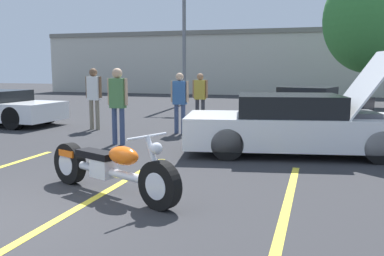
# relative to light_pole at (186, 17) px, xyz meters

# --- Properties ---
(parking_stripe_middle) EXTENTS (0.12, 5.86, 0.01)m
(parking_stripe_middle) POSITION_rel_light_pole_xyz_m (3.48, -15.63, -4.33)
(parking_stripe_middle) COLOR yellow
(parking_stripe_middle) RESTS_ON ground
(parking_stripe_back) EXTENTS (0.12, 5.86, 0.01)m
(parking_stripe_back) POSITION_rel_light_pole_xyz_m (6.12, -15.63, -4.33)
(parking_stripe_back) COLOR yellow
(parking_stripe_back) RESTS_ON ground
(far_building) EXTENTS (32.00, 4.20, 4.40)m
(far_building) POSITION_rel_light_pole_xyz_m (2.58, 10.17, -2.00)
(far_building) COLOR beige
(far_building) RESTS_ON ground
(light_pole) EXTENTS (1.21, 0.28, 7.90)m
(light_pole) POSITION_rel_light_pole_xyz_m (0.00, 0.00, 0.00)
(light_pole) COLOR slate
(light_pole) RESTS_ON ground
(tree_background) EXTENTS (4.31, 4.31, 6.54)m
(tree_background) POSITION_rel_light_pole_xyz_m (8.62, 1.07, -0.28)
(tree_background) COLOR brown
(tree_background) RESTS_ON ground
(motorcycle) EXTENTS (2.49, 1.24, 0.96)m
(motorcycle) POSITION_rel_light_pole_xyz_m (3.62, -15.20, -3.94)
(motorcycle) COLOR black
(motorcycle) RESTS_ON ground
(show_car_hood_open) EXTENTS (4.97, 2.68, 2.19)m
(show_car_hood_open) POSITION_rel_light_pole_xyz_m (6.06, -11.32, -3.71)
(show_car_hood_open) COLOR white
(show_car_hood_open) RESTS_ON ground
(parked_car_right_row) EXTENTS (4.47, 2.95, 1.12)m
(parked_car_right_row) POSITION_rel_light_pole_xyz_m (6.18, -3.96, -3.78)
(parked_car_right_row) COLOR black
(parked_car_right_row) RESTS_ON ground
(spectator_near_motorcycle) EXTENTS (0.52, 0.24, 1.83)m
(spectator_near_motorcycle) POSITION_rel_light_pole_xyz_m (1.89, -11.42, -3.24)
(spectator_near_motorcycle) COLOR #38476B
(spectator_near_motorcycle) RESTS_ON ground
(spectator_by_show_car) EXTENTS (0.52, 0.24, 1.82)m
(spectator_by_show_car) POSITION_rel_light_pole_xyz_m (0.06, -9.31, -3.24)
(spectator_by_show_car) COLOR gray
(spectator_by_show_car) RESTS_ON ground
(spectator_midground) EXTENTS (0.52, 0.22, 1.70)m
(spectator_midground) POSITION_rel_light_pole_xyz_m (2.75, -9.34, -3.33)
(spectator_midground) COLOR #38476B
(spectator_midground) RESTS_ON ground
(spectator_far_lot) EXTENTS (0.52, 0.22, 1.65)m
(spectator_far_lot) POSITION_rel_light_pole_xyz_m (2.71, -7.07, -3.35)
(spectator_far_lot) COLOR #333338
(spectator_far_lot) RESTS_ON ground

